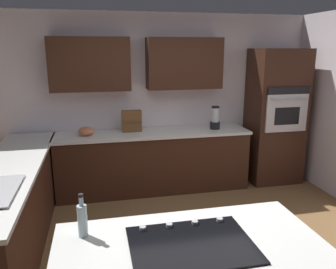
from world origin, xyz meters
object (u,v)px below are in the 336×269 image
object	(u,v)px
wall_oven	(275,117)
oil_bottle	(82,219)
mixing_bowl	(86,131)
cooktop	(191,244)
blender	(215,119)
spice_rack	(132,121)

from	to	relation	value
wall_oven	oil_bottle	bearing A→B (deg)	43.16
wall_oven	mixing_bowl	xyz separation A→B (m)	(2.90, 0.00, -0.08)
cooktop	mixing_bowl	size ratio (longest dim) A/B	3.35
blender	mixing_bowl	size ratio (longest dim) A/B	1.53
spice_rack	oil_bottle	size ratio (longest dim) A/B	1.08
oil_bottle	cooktop	bearing A→B (deg)	159.15
oil_bottle	mixing_bowl	bearing A→B (deg)	-89.41
wall_oven	spice_rack	size ratio (longest dim) A/B	6.61
wall_oven	mixing_bowl	bearing A→B (deg)	0.08
wall_oven	mixing_bowl	distance (m)	2.90
wall_oven	cooktop	distance (m)	3.69
blender	oil_bottle	world-z (taller)	blender
cooktop	oil_bottle	distance (m)	0.71
wall_oven	spice_rack	bearing A→B (deg)	-2.14
wall_oven	spice_rack	xyz separation A→B (m)	(2.25, -0.08, 0.01)
cooktop	mixing_bowl	xyz separation A→B (m)	(0.68, -2.94, 0.05)
spice_rack	oil_bottle	distance (m)	2.85
wall_oven	spice_rack	world-z (taller)	wall_oven
wall_oven	mixing_bowl	size ratio (longest dim) A/B	9.19
blender	mixing_bowl	world-z (taller)	blender
spice_rack	oil_bottle	xyz separation A→B (m)	(0.62, 2.78, -0.04)
mixing_bowl	wall_oven	bearing A→B (deg)	-179.92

